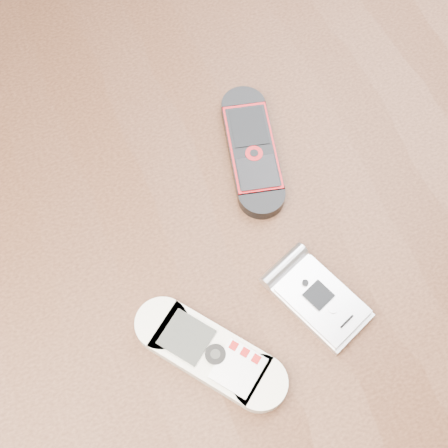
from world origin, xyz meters
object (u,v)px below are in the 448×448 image
at_px(table, 220,269).
at_px(nokia_black_red, 252,150).
at_px(motorola_razr, 320,300).
at_px(nokia_white, 210,353).

relative_size(table, nokia_black_red, 7.88).
distance_m(nokia_black_red, motorola_razr, 0.17).
bearing_deg(nokia_white, motorola_razr, -32.68).
relative_size(nokia_black_red, motorola_razr, 1.52).
xyz_separation_m(table, motorola_razr, (0.06, -0.10, 0.11)).
xyz_separation_m(nokia_black_red, motorola_razr, (-0.00, -0.17, 0.00)).
relative_size(table, nokia_white, 8.09).
height_order(nokia_white, motorola_razr, nokia_white).
bearing_deg(nokia_black_red, motorola_razr, -78.79).
distance_m(nokia_white, motorola_razr, 0.11).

